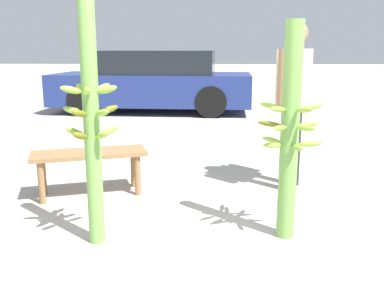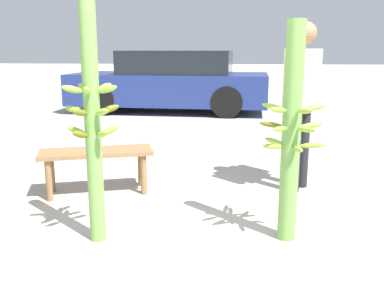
{
  "view_description": "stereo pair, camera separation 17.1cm",
  "coord_description": "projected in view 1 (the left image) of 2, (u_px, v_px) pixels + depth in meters",
  "views": [
    {
      "loc": [
        0.06,
        -2.57,
        1.4
      ],
      "look_at": [
        -0.06,
        0.45,
        0.73
      ],
      "focal_mm": 40.0,
      "sensor_mm": 36.0,
      "label": 1
    },
    {
      "loc": [
        0.23,
        -2.56,
        1.4
      ],
      "look_at": [
        -0.06,
        0.45,
        0.73
      ],
      "focal_mm": 40.0,
      "sensor_mm": 36.0,
      "label": 2
    }
  ],
  "objects": [
    {
      "name": "ground_plane",
      "position": [
        199.0,
        267.0,
        2.82
      ],
      "size": [
        80.0,
        80.0,
        0.0
      ],
      "primitive_type": "plane",
      "color": "#B2AA9E"
    },
    {
      "name": "banana_stalk_left",
      "position": [
        92.0,
        125.0,
        3.01
      ],
      "size": [
        0.41,
        0.41,
        1.72
      ],
      "color": "#6B9E47",
      "rests_on": "ground_plane"
    },
    {
      "name": "parked_car",
      "position": [
        155.0,
        82.0,
        9.78
      ],
      "size": [
        4.52,
        2.04,
        1.38
      ],
      "rotation": [
        0.0,
        0.0,
        1.52
      ],
      "color": "navy",
      "rests_on": "ground_plane"
    },
    {
      "name": "market_bench",
      "position": [
        89.0,
        159.0,
        4.16
      ],
      "size": [
        1.16,
        0.7,
        0.44
      ],
      "rotation": [
        0.0,
        0.0,
        0.32
      ],
      "color": "olive",
      "rests_on": "ground_plane"
    },
    {
      "name": "vendor_person",
      "position": [
        294.0,
        92.0,
        4.26
      ],
      "size": [
        0.44,
        0.61,
        1.67
      ],
      "rotation": [
        0.0,
        0.0,
        1.0
      ],
      "color": "black",
      "rests_on": "ground_plane"
    },
    {
      "name": "banana_stalk_center",
      "position": [
        290.0,
        132.0,
        3.12
      ],
      "size": [
        0.47,
        0.48,
        1.61
      ],
      "color": "#6B9E47",
      "rests_on": "ground_plane"
    }
  ]
}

